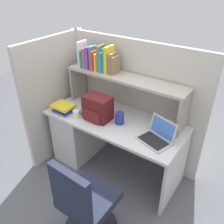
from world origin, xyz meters
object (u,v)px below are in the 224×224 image
(laptop, at_px, (157,136))
(paper_cup, at_px, (76,114))
(backpack, at_px, (97,108))
(computer_mouse, at_px, (82,112))
(snack_canister, at_px, (120,118))
(office_chair, at_px, (85,207))

(laptop, distance_m, paper_cup, 0.95)
(laptop, bearing_deg, paper_cup, -171.64)
(backpack, relative_size, computer_mouse, 2.88)
(laptop, bearing_deg, computer_mouse, -178.56)
(computer_mouse, distance_m, paper_cup, 0.12)
(backpack, xyz_separation_m, paper_cup, (-0.21, -0.12, -0.09))
(snack_canister, relative_size, office_chair, 0.14)
(backpack, bearing_deg, office_chair, -59.72)
(laptop, xyz_separation_m, backpack, (-0.73, -0.02, 0.08))
(laptop, distance_m, office_chair, 0.94)
(backpack, relative_size, snack_canister, 2.27)
(computer_mouse, bearing_deg, snack_canister, 9.83)
(computer_mouse, relative_size, office_chair, 0.11)
(paper_cup, height_order, snack_canister, snack_canister)
(laptop, xyz_separation_m, computer_mouse, (-0.96, -0.02, -0.03))
(snack_canister, bearing_deg, backpack, -167.00)
(backpack, height_order, office_chair, backpack)
(laptop, bearing_deg, snack_canister, 174.82)
(paper_cup, xyz_separation_m, office_chair, (0.68, -0.68, -0.38))
(backpack, xyz_separation_m, computer_mouse, (-0.23, -0.01, -0.12))
(laptop, distance_m, computer_mouse, 0.96)
(computer_mouse, xyz_separation_m, office_chair, (0.70, -0.79, -0.35))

